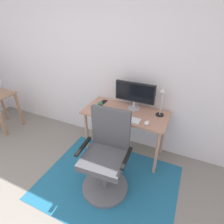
# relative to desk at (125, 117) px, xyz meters

# --- Properties ---
(wall_back) EXTENTS (6.00, 0.10, 2.60)m
(wall_back) POSITION_rel_desk_xyz_m (-0.51, 0.36, 0.64)
(wall_back) COLOR silver
(wall_back) RESTS_ON ground
(area_rug) EXTENTS (1.77, 1.38, 0.01)m
(area_rug) POSITION_rel_desk_xyz_m (0.03, -0.65, -0.66)
(area_rug) COLOR #22688C
(area_rug) RESTS_ON ground
(desk) EXTENTS (1.21, 0.57, 0.76)m
(desk) POSITION_rel_desk_xyz_m (0.00, 0.00, 0.00)
(desk) COLOR tan
(desk) RESTS_ON ground
(monitor) EXTENTS (0.58, 0.18, 0.40)m
(monitor) POSITION_rel_desk_xyz_m (0.08, 0.14, 0.34)
(monitor) COLOR #B2B2B7
(monitor) RESTS_ON desk
(keyboard) EXTENTS (0.43, 0.13, 0.02)m
(keyboard) POSITION_rel_desk_xyz_m (0.06, -0.19, 0.11)
(keyboard) COLOR white
(keyboard) RESTS_ON desk
(computer_mouse) EXTENTS (0.06, 0.10, 0.03)m
(computer_mouse) POSITION_rel_desk_xyz_m (0.36, -0.19, 0.11)
(computer_mouse) COLOR white
(computer_mouse) RESTS_ON desk
(coffee_cup) EXTENTS (0.08, 0.08, 0.09)m
(coffee_cup) POSITION_rel_desk_xyz_m (-0.38, -0.06, 0.14)
(coffee_cup) COLOR #235D39
(coffee_cup) RESTS_ON desk
(cell_phone) EXTENTS (0.08, 0.15, 0.01)m
(cell_phone) POSITION_rel_desk_xyz_m (-0.42, 0.13, 0.10)
(cell_phone) COLOR black
(cell_phone) RESTS_ON desk
(desk_lamp) EXTENTS (0.11, 0.11, 0.42)m
(desk_lamp) POSITION_rel_desk_xyz_m (0.47, 0.10, 0.37)
(desk_lamp) COLOR black
(desk_lamp) RESTS_ON desk
(office_chair) EXTENTS (0.60, 0.59, 1.08)m
(office_chair) POSITION_rel_desk_xyz_m (0.02, -0.69, -0.23)
(office_chair) COLOR slate
(office_chair) RESTS_ON ground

